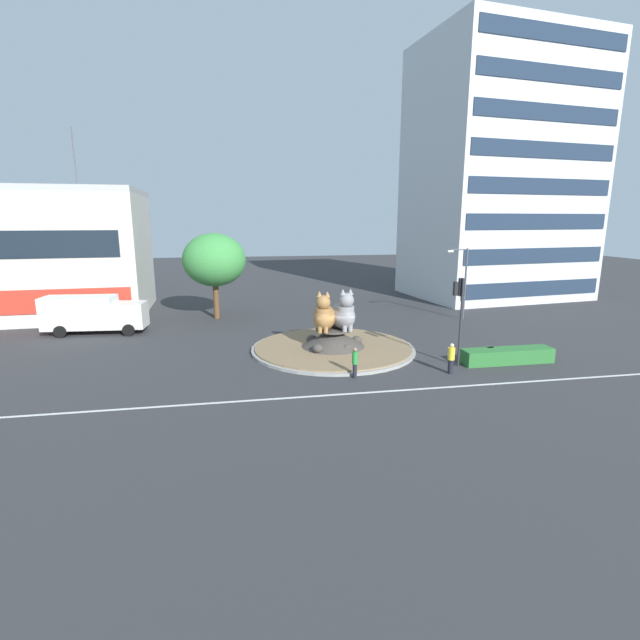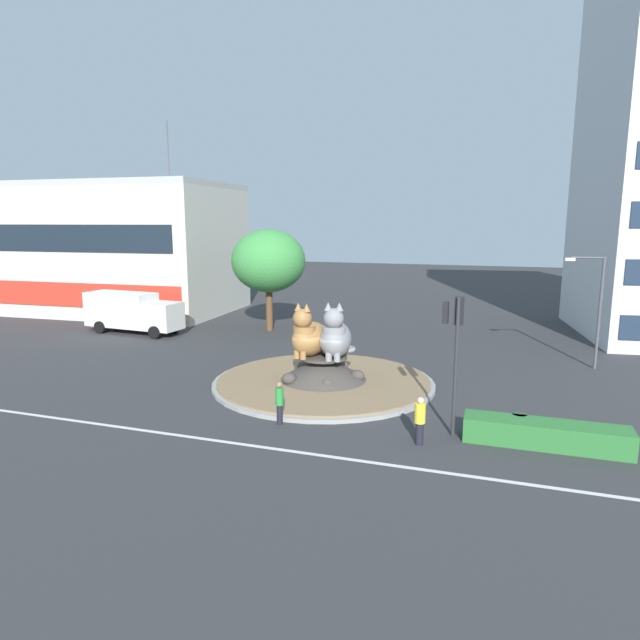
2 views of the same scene
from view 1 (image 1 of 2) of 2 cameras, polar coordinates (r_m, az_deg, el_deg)
The scene contains 14 objects.
ground_plane at distance 31.25m, azimuth 1.61°, elevation -3.69°, with size 160.00×160.00×0.00m, color #333335.
lane_centreline at distance 23.90m, azimuth 5.59°, elevation -8.90°, with size 112.00×0.20×0.01m, color silver.
roundabout_island at distance 31.14m, azimuth 1.61°, elevation -2.91°, with size 10.95×10.95×1.46m.
cat_statue_tabby at distance 30.27m, azimuth 0.53°, elevation 0.54°, with size 2.25×2.68×2.68m.
cat_statue_grey at distance 30.63m, azimuth 2.90°, elevation 0.74°, with size 1.89×3.00×2.79m.
traffic_light_mast at distance 28.28m, azimuth 16.85°, elevation 2.07°, with size 0.74×0.51×5.27m.
office_tower at distance 56.54m, azimuth 21.20°, elevation 16.39°, with size 19.19×15.10×26.78m.
clipped_hedge_strip at distance 30.60m, azimuth 22.06°, elevation -4.10°, with size 5.67×1.20×0.90m, color #2D7033.
broadleaf_tree_behind_island at distance 41.31m, azimuth -12.88°, elevation 7.20°, with size 5.39×5.39×7.45m.
streetlight_arm at distance 41.85m, azimuth 17.21°, elevation 4.95°, with size 2.03×0.48×6.18m.
pedestrian_yellow_shirt at distance 27.35m, azimuth 15.84°, elevation -4.50°, with size 0.39×0.39×1.78m.
pedestrian_green_shirt at distance 25.66m, azimuth 4.32°, elevation -5.15°, with size 0.32×0.32×1.75m.
delivery_box_truck at distance 39.31m, azimuth -26.17°, elevation 0.74°, with size 7.56×2.84×2.91m.
litter_bin at distance 30.66m, azimuth 20.04°, elevation -3.91°, with size 0.56×0.56×0.90m.
Camera 1 is at (-6.22, -29.38, 8.65)m, focal length 26.00 mm.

